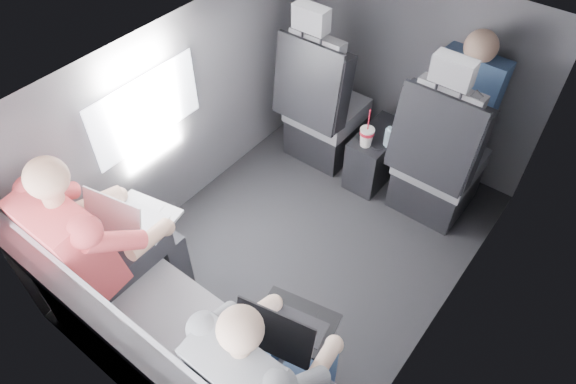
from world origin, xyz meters
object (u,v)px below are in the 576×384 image
Objects in this scene: water_bottle at (388,137)px; passenger_front_right at (465,100)px; soda_cup at (367,136)px; laptop_black at (288,326)px; passenger_rear_right at (265,369)px; front_seat_left at (322,112)px; laptop_white at (132,217)px; rear_bench at (173,349)px; center_console at (376,155)px; front_seat_right at (437,164)px; passenger_rear_left at (100,241)px.

passenger_front_right is (0.33, 0.29, 0.28)m from water_bottle.
passenger_front_right reaches higher than soda_cup.
laptop_black reaches higher than soda_cup.
soda_cup is 1.77m from passenger_rear_right.
front_seat_left is 3.18× the size of laptop_white.
rear_bench reaches higher than laptop_white.
laptop_black is at bearing -59.81° from front_seat_left.
laptop_white is 1.03m from laptop_black.
laptop_black is at bearing -0.02° from laptop_white.
passenger_rear_right is at bearing -87.66° from passenger_front_right.
laptop_black is at bearing -71.51° from soda_cup.
rear_bench reaches higher than water_bottle.
laptop_white reaches higher than center_console.
laptop_white is at bearing 169.01° from passenger_rear_right.
center_console is 1.94m from rear_bench.
center_console is at bearing 143.07° from water_bottle.
soda_cup reaches higher than water_bottle.
laptop_black is (0.38, -1.56, 0.17)m from water_bottle.
passenger_front_right is (0.43, 0.22, 0.55)m from center_console.
passenger_rear_left is at bearing -118.75° from front_seat_right.
soda_cup is at bearing 107.49° from passenger_rear_right.
front_seat_left is 4.32× the size of soda_cup.
water_bottle is (0.10, -0.08, 0.27)m from center_console.
soda_cup is 1.92× the size of water_bottle.
passenger_front_right is at bearing 64.74° from passenger_rear_left.
passenger_rear_left is at bearing -115.26° from passenger_front_right.
front_seat_left is 1.83m from passenger_rear_left.
passenger_rear_right is (1.06, 0.00, -0.03)m from passenger_rear_left.
laptop_black is (1.03, -0.00, -0.00)m from laptop_white.
passenger_front_right is (0.45, 0.38, 0.27)m from soda_cup.
passenger_rear_right is at bearing -61.83° from front_seat_left.
front_seat_left reaches higher than water_bottle.
water_bottle is 1.82m from passenger_rear_right.
front_seat_right is at bearing 58.04° from laptop_white.
center_console is (0.45, 0.04, -0.20)m from front_seat_left.
front_seat_right is at bearing -5.07° from center_console.
passenger_rear_left reaches higher than passenger_rear_right.
front_seat_left is 2.64× the size of center_console.
center_console is 0.73m from passenger_front_right.
passenger_rear_left reaches higher than soda_cup.
front_seat_right is 1.82m from passenger_rear_right.
center_console is at bearing 174.93° from front_seat_right.
rear_bench is 1.27× the size of passenger_rear_left.
laptop_white is (-0.65, -1.56, 0.17)m from water_bottle.
rear_bench is 0.71m from laptop_white.
rear_bench is at bearing -9.91° from passenger_rear_left.
passenger_front_right reaches higher than center_console.
soda_cup is at bearing -95.26° from center_console.
passenger_rear_left is at bearing -107.33° from soda_cup.
passenger_rear_right reaches higher than water_bottle.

